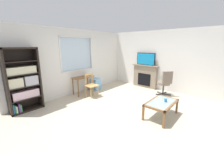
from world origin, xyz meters
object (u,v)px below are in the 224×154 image
bookshelf (23,82)px  plastic_drawer_unit (96,84)px  wooden_chair (91,85)px  office_chair (165,82)px  sippy_cup (166,100)px  fireplace (145,76)px  tv (146,59)px  coffee_table (161,104)px  desk_under_window (83,80)px

bookshelf → plastic_drawer_unit: bearing=-1.2°
bookshelf → wooden_chair: 2.23m
wooden_chair → office_chair: bearing=-46.4°
sippy_cup → fireplace: bearing=39.5°
plastic_drawer_unit → tv: (1.76, -1.52, 1.10)m
office_chair → sippy_cup: bearing=-158.6°
tv → coffee_table: size_ratio=0.85×
tv → bookshelf: bearing=161.0°
fireplace → tv: 0.81m
wooden_chair → fireplace: bearing=-20.9°
desk_under_window → office_chair: 3.28m
fireplace → plastic_drawer_unit: bearing=139.5°
fireplace → coffee_table: (-2.26, -1.71, -0.16)m
wooden_chair → plastic_drawer_unit: (0.73, 0.56, -0.22)m
tv → office_chair: (-0.49, -1.14, -0.79)m
bookshelf → fireplace: bookshelf is taller
tv → sippy_cup: bearing=-140.3°
bookshelf → office_chair: size_ratio=1.91×
sippy_cup → tv: bearing=39.7°
coffee_table → wooden_chair: bearing=95.4°
wooden_chair → tv: 2.81m
plastic_drawer_unit → sippy_cup: (-0.40, -3.31, 0.24)m
tv → fireplace: bearing=-0.0°
coffee_table → bookshelf: bearing=125.4°
desk_under_window → fireplace: bearing=-30.5°
desk_under_window → sippy_cup: (0.32, -3.26, -0.10)m
tv → desk_under_window: bearing=149.3°
wooden_chair → sippy_cup: (0.33, -2.75, 0.02)m
wooden_chair → office_chair: office_chair is taller
tv → plastic_drawer_unit: bearing=139.2°
tv → sippy_cup: size_ratio=9.86×
wooden_chair → sippy_cup: wooden_chair is taller
fireplace → office_chair: 1.25m
bookshelf → wooden_chair: bearing=-16.6°
fireplace → tv: (-0.02, 0.00, 0.81)m
desk_under_window → office_chair: size_ratio=0.85×
bookshelf → tv: bookshelf is taller
bookshelf → tv: size_ratio=2.15×
desk_under_window → plastic_drawer_unit: (0.72, 0.05, -0.34)m
plastic_drawer_unit → office_chair: 2.96m
bookshelf → coffee_table: bookshelf is taller
bookshelf → wooden_chair: bookshelf is taller
tv → office_chair: size_ratio=0.89×
desk_under_window → wooden_chair: size_ratio=0.95×
desk_under_window → coffee_table: desk_under_window is taller
plastic_drawer_unit → fireplace: size_ratio=0.39×
bookshelf → coffee_table: 4.07m
fireplace → sippy_cup: size_ratio=13.86×
wooden_chair → sippy_cup: bearing=-83.2°
bookshelf → fireplace: size_ratio=1.53×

